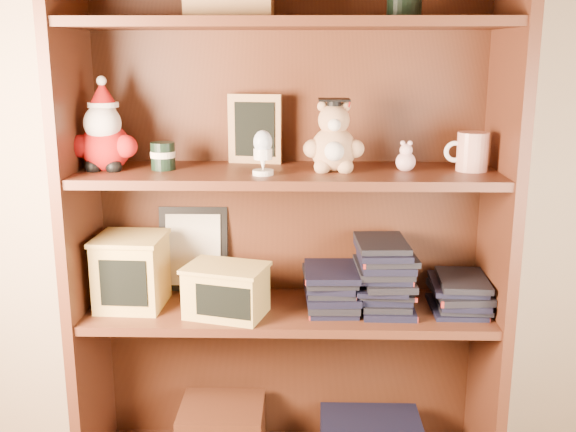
{
  "coord_description": "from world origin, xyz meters",
  "views": [
    {
      "loc": [
        0.24,
        -0.52,
        1.27
      ],
      "look_at": [
        0.2,
        1.3,
        0.82
      ],
      "focal_mm": 42.0,
      "sensor_mm": 36.0,
      "label": 1
    }
  ],
  "objects_px": {
    "treats_box": "(131,271)",
    "bookcase": "(288,226)",
    "grad_teddy_bear": "(334,143)",
    "teacher_mug": "(471,152)"
  },
  "relations": [
    {
      "from": "teacher_mug",
      "to": "treats_box",
      "type": "xyz_separation_m",
      "value": [
        -0.95,
        -0.0,
        -0.35
      ]
    },
    {
      "from": "treats_box",
      "to": "bookcase",
      "type": "bearing_deg",
      "value": 6.58
    },
    {
      "from": "teacher_mug",
      "to": "treats_box",
      "type": "distance_m",
      "value": 1.01
    },
    {
      "from": "grad_teddy_bear",
      "to": "treats_box",
      "type": "height_order",
      "value": "grad_teddy_bear"
    },
    {
      "from": "bookcase",
      "to": "grad_teddy_bear",
      "type": "distance_m",
      "value": 0.28
    },
    {
      "from": "grad_teddy_bear",
      "to": "teacher_mug",
      "type": "xyz_separation_m",
      "value": [
        0.37,
        0.01,
        -0.02
      ]
    },
    {
      "from": "bookcase",
      "to": "grad_teddy_bear",
      "type": "bearing_deg",
      "value": -24.17
    },
    {
      "from": "teacher_mug",
      "to": "treats_box",
      "type": "relative_size",
      "value": 0.57
    },
    {
      "from": "bookcase",
      "to": "treats_box",
      "type": "distance_m",
      "value": 0.47
    },
    {
      "from": "grad_teddy_bear",
      "to": "bookcase",
      "type": "bearing_deg",
      "value": 155.83
    }
  ]
}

